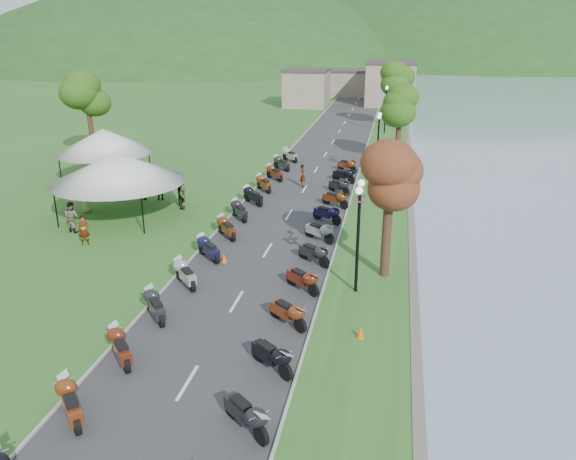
# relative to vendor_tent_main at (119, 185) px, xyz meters

# --- Properties ---
(road) EXTENTS (7.00, 120.00, 0.02)m
(road) POSITION_rel_vendor_tent_main_xyz_m (10.29, 14.10, -1.99)
(road) COLOR #39393B
(road) RESTS_ON ground
(hills_backdrop) EXTENTS (360.00, 120.00, 76.00)m
(hills_backdrop) POSITION_rel_vendor_tent_main_xyz_m (10.29, 174.10, -2.00)
(hills_backdrop) COLOR #285621
(hills_backdrop) RESTS_ON ground
(far_building) EXTENTS (18.00, 16.00, 5.00)m
(far_building) POSITION_rel_vendor_tent_main_xyz_m (8.29, 59.10, 0.50)
(far_building) COLOR gray
(far_building) RESTS_ON ground
(moto_row_left) EXTENTS (2.60, 50.03, 1.10)m
(moto_row_left) POSITION_rel_vendor_tent_main_xyz_m (7.51, -7.19, -1.45)
(moto_row_left) COLOR #331411
(moto_row_left) RESTS_ON ground
(moto_row_right) EXTENTS (2.60, 40.38, 1.10)m
(moto_row_right) POSITION_rel_vendor_tent_main_xyz_m (12.85, -5.10, -1.45)
(moto_row_right) COLOR #331411
(moto_row_right) RESTS_ON ground
(vendor_tent_main) EXTENTS (5.46, 5.46, 4.00)m
(vendor_tent_main) POSITION_rel_vendor_tent_main_xyz_m (0.00, 0.00, 0.00)
(vendor_tent_main) COLOR silver
(vendor_tent_main) RESTS_ON ground
(vendor_tent_side) EXTENTS (4.81, 4.81, 4.00)m
(vendor_tent_side) POSITION_rel_vendor_tent_main_xyz_m (-4.95, 7.59, 0.00)
(vendor_tent_side) COLOR silver
(vendor_tent_side) RESTS_ON ground
(tree_lakeside) EXTENTS (2.86, 2.86, 7.94)m
(tree_lakeside) POSITION_rel_vendor_tent_main_xyz_m (16.49, -5.87, 1.97)
(tree_lakeside) COLOR #366719
(tree_lakeside) RESTS_ON ground
(pedestrian_a) EXTENTS (0.73, 0.66, 1.66)m
(pedestrian_a) POSITION_rel_vendor_tent_main_xyz_m (0.31, -4.96, -2.00)
(pedestrian_a) COLOR slate
(pedestrian_a) RESTS_ON ground
(pedestrian_b) EXTENTS (0.98, 0.72, 1.81)m
(pedestrian_b) POSITION_rel_vendor_tent_main_xyz_m (-1.45, -3.23, -2.00)
(pedestrian_b) COLOR slate
(pedestrian_b) RESTS_ON ground
(pedestrian_c) EXTENTS (0.89, 1.12, 1.61)m
(pedestrian_c) POSITION_rel_vendor_tent_main_xyz_m (-0.09, 3.49, -2.00)
(pedestrian_c) COLOR slate
(pedestrian_c) RESTS_ON ground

